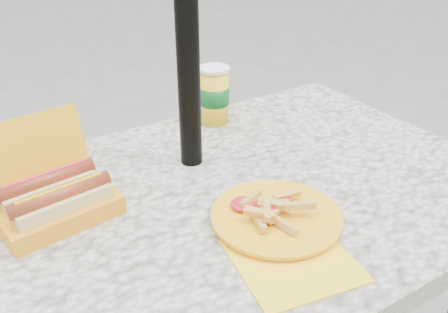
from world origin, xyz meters
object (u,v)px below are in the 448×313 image
hotdog_box (54,198)px  umbrella_pole (186,9)px  soda_cup (214,95)px  fries_plate (276,219)px

hotdog_box → umbrella_pole: bearing=0.9°
hotdog_box → soda_cup: 0.53m
fries_plate → soda_cup: (0.14, 0.46, 0.06)m
fries_plate → soda_cup: soda_cup is taller
hotdog_box → soda_cup: (0.49, 0.21, 0.04)m
soda_cup → umbrella_pole: bearing=-135.0°
umbrella_pole → fries_plate: umbrella_pole is taller
umbrella_pole → fries_plate: size_ratio=6.39×
umbrella_pole → hotdog_box: bearing=-171.5°
umbrella_pole → soda_cup: (0.16, 0.16, -0.27)m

